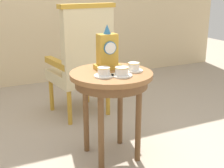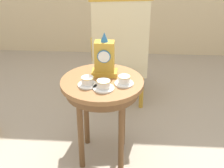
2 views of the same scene
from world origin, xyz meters
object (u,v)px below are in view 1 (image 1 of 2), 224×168
object	(u,v)px
side_table	(111,84)
teacup_center	(134,67)
teacup_right	(122,72)
mantel_clock	(107,52)
armchair	(83,60)
teacup_left	(104,72)

from	to	relation	value
side_table	teacup_center	world-z (taller)	teacup_center
side_table	teacup_right	xyz separation A→B (m)	(0.02, -0.12, 0.12)
teacup_center	mantel_clock	xyz separation A→B (m)	(-0.15, 0.14, 0.11)
mantel_clock	armchair	bearing A→B (deg)	84.57
teacup_left	teacup_right	bearing A→B (deg)	-19.74
side_table	armchair	distance (m)	0.85
side_table	teacup_left	size ratio (longest dim) A/B	4.90
mantel_clock	armchair	size ratio (longest dim) A/B	0.29
teacup_center	armchair	distance (m)	0.90
side_table	teacup_left	world-z (taller)	teacup_left
side_table	teacup_right	bearing A→B (deg)	-79.77
mantel_clock	armchair	xyz separation A→B (m)	(0.07, 0.75, -0.23)
teacup_right	side_table	bearing A→B (deg)	100.23
teacup_right	teacup_center	distance (m)	0.16
teacup_center	armchair	bearing A→B (deg)	95.11
teacup_center	teacup_left	bearing A→B (deg)	-171.79
teacup_left	mantel_clock	size ratio (longest dim) A/B	0.42
side_table	teacup_left	bearing A→B (deg)	-140.10
teacup_left	teacup_center	bearing A→B (deg)	8.21
armchair	teacup_center	bearing A→B (deg)	-84.89
teacup_right	teacup_left	bearing A→B (deg)	160.26
side_table	mantel_clock	size ratio (longest dim) A/B	2.04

